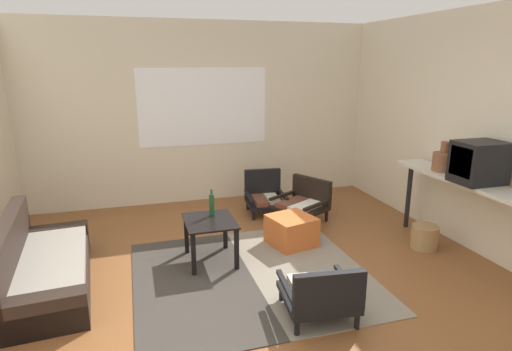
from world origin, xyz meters
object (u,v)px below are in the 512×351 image
Objects in this scene: armchair_striped_foreground at (321,294)px; armchair_corner at (303,201)px; armchair_by_window at (265,195)px; console_shelf at (462,187)px; glass_bottle at (212,204)px; clay_vase at (443,161)px; coffee_table at (210,229)px; ottoman_orange at (291,231)px; wicker_basket at (425,237)px; crt_television at (479,162)px; couch at (40,268)px.

armchair_corner reaches higher than armchair_striped_foreground.
console_shelf is (1.61, -1.97, 0.54)m from armchair_by_window.
armchair_by_window is 2.70m from armchair_striped_foreground.
armchair_striped_foreground is 0.79× the size of armchair_corner.
console_shelf is 2.72m from glass_bottle.
console_shelf is 5.55× the size of clay_vase.
armchair_corner is (0.78, 2.23, 0.02)m from armchair_striped_foreground.
armchair_by_window is at bearing 52.06° from coffee_table.
ottoman_orange is 1.91m from clay_vase.
wicker_basket is at bearing -50.82° from armchair_by_window.
crt_television reaches higher than armchair_by_window.
glass_bottle is at bearing 69.52° from coffee_table.
coffee_table is 1.04× the size of armchair_by_window.
armchair_by_window is at bearing 132.88° from armchair_corner.
armchair_by_window is 1.19m from ottoman_orange.
clay_vase is at bearing -15.09° from ottoman_orange.
armchair_corner is at bearing 70.67° from armchair_striped_foreground.
console_shelf is (1.98, 0.70, 0.56)m from armchair_striped_foreground.
ottoman_orange is at bearing -121.87° from armchair_corner.
clay_vase reaches higher than couch.
console_shelf is 6.31× the size of glass_bottle.
armchair_striped_foreground is 2.21× the size of glass_bottle.
armchair_corner is 2.71× the size of wicker_basket.
armchair_corner is at bearing 128.18° from console_shelf.
glass_bottle reaches higher than couch.
armchair_corner is 1.85m from clay_vase.
coffee_table is 1.72m from armchair_corner.
couch is 3.80× the size of crt_television.
couch is 3.03× the size of armchair_by_window.
armchair_striped_foreground is (-0.37, -2.67, -0.02)m from armchair_by_window.
armchair_corner is 1.62m from wicker_basket.
ottoman_orange is (-0.05, -1.19, -0.08)m from armchair_by_window.
armchair_striped_foreground is at bearing -109.33° from armchair_corner.
crt_television is 1.40× the size of clay_vase.
armchair_striped_foreground is (2.33, -1.23, 0.02)m from couch.
armchair_by_window is at bearing 82.18° from armchair_striped_foreground.
armchair_by_window is 1.95× the size of wicker_basket.
clay_vase reaches higher than coffee_table.
armchair_corner is 2.25m from crt_television.
crt_television reaches higher than wicker_basket.
clay_vase is 1.11× the size of wicker_basket.
coffee_table is 0.33× the size of console_shelf.
ottoman_orange is 1.04m from glass_bottle.
armchair_striped_foreground is 2.15× the size of wicker_basket.
crt_television is at bearing -20.00° from glass_bottle.
coffee_table is 0.75× the size of armchair_corner.
clay_vase reaches higher than wicker_basket.
crt_television is 0.52m from clay_vase.
couch is 6.06× the size of glass_bottle.
coffee_table is 1.31× the size of crt_television.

